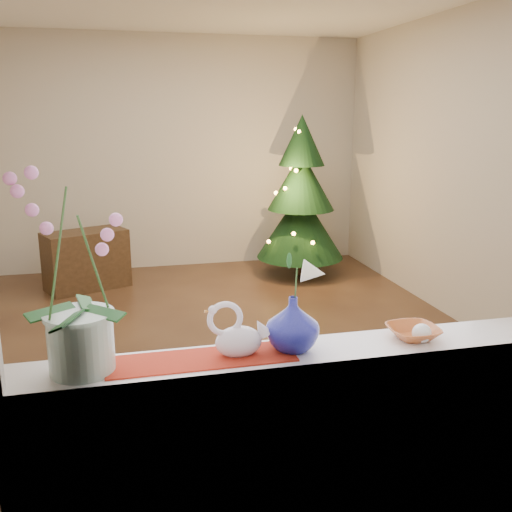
{
  "coord_description": "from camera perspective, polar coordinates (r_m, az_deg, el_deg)",
  "views": [
    {
      "loc": [
        -0.64,
        -4.33,
        1.81
      ],
      "look_at": [
        0.06,
        -1.4,
        1.06
      ],
      "focal_mm": 40.0,
      "sensor_mm": 36.0,
      "label": 1
    }
  ],
  "objects": [
    {
      "name": "windowsill",
      "position": [
        2.25,
        4.33,
        -9.84
      ],
      "size": [
        2.2,
        0.26,
        0.04
      ],
      "primitive_type": "cube",
      "color": "white",
      "rests_on": "window_apron"
    },
    {
      "name": "runner",
      "position": [
        2.17,
        -5.43,
        -10.21
      ],
      "size": [
        0.7,
        0.2,
        0.01
      ],
      "primitive_type": "cube",
      "color": "maroon",
      "rests_on": "windowsill"
    },
    {
      "name": "orchid_pot",
      "position": [
        2.04,
        -17.61,
        -1.64
      ],
      "size": [
        0.25,
        0.25,
        0.73
      ],
      "primitive_type": null,
      "rotation": [
        0.0,
        0.0,
        -0.01
      ],
      "color": "white",
      "rests_on": "windowsill"
    },
    {
      "name": "window_apron",
      "position": [
        2.41,
        4.81,
        -20.76
      ],
      "size": [
        2.2,
        0.08,
        0.88
      ],
      "primitive_type": "cube",
      "color": "white",
      "rests_on": "ground"
    },
    {
      "name": "lily",
      "position": [
        2.14,
        3.79,
        -0.92
      ],
      "size": [
        0.14,
        0.08,
        0.19
      ],
      "primitive_type": null,
      "color": "beige",
      "rests_on": "blue_vase"
    },
    {
      "name": "blue_vase",
      "position": [
        2.2,
        3.7,
        -6.38
      ],
      "size": [
        0.26,
        0.26,
        0.25
      ],
      "primitive_type": "imported",
      "rotation": [
        0.0,
        0.0,
        -0.13
      ],
      "color": "navy",
      "rests_on": "windowsill"
    },
    {
      "name": "window_frame",
      "position": [
        1.97,
        5.66,
        10.74
      ],
      "size": [
        2.22,
        0.06,
        1.6
      ],
      "primitive_type": null,
      "color": "white",
      "rests_on": "windowsill"
    },
    {
      "name": "wall_back",
      "position": [
        6.88,
        -8.22,
        10.04
      ],
      "size": [
        4.5,
        0.1,
        2.7
      ],
      "primitive_type": "cube",
      "color": "#BEB6A6",
      "rests_on": "ground"
    },
    {
      "name": "ground",
      "position": [
        4.74,
        -4.71,
        -8.5
      ],
      "size": [
        5.0,
        5.0,
        0.0
      ],
      "primitive_type": "plane",
      "color": "#321E14",
      "rests_on": "ground"
    },
    {
      "name": "paperweight",
      "position": [
        2.39,
        16.24,
        -7.42
      ],
      "size": [
        0.09,
        0.09,
        0.08
      ],
      "primitive_type": "sphere",
      "rotation": [
        0.0,
        0.0,
        -0.14
      ],
      "color": "silver",
      "rests_on": "windowsill"
    },
    {
      "name": "amber_dish",
      "position": [
        2.43,
        15.44,
        -7.46
      ],
      "size": [
        0.18,
        0.18,
        0.04
      ],
      "primitive_type": "imported",
      "rotation": [
        0.0,
        0.0,
        0.03
      ],
      "color": "#A95325",
      "rests_on": "windowsill"
    },
    {
      "name": "swan",
      "position": [
        2.16,
        -1.76,
        -7.4
      ],
      "size": [
        0.25,
        0.13,
        0.21
      ],
      "primitive_type": null,
      "rotation": [
        0.0,
        0.0,
        -0.08
      ],
      "color": "silver",
      "rests_on": "windowsill"
    },
    {
      "name": "xmas_tree",
      "position": [
        6.46,
        4.51,
        5.91
      ],
      "size": [
        1.19,
        1.19,
        1.81
      ],
      "primitive_type": null,
      "rotation": [
        0.0,
        0.0,
        0.23
      ],
      "color": "black",
      "rests_on": "ground"
    },
    {
      "name": "wall_right",
      "position": [
        5.23,
        20.39,
        8.1
      ],
      "size": [
        0.1,
        5.0,
        2.7
      ],
      "primitive_type": "cube",
      "color": "#BEB6A6",
      "rests_on": "ground"
    },
    {
      "name": "wall_front",
      "position": [
        1.99,
        5.7,
        0.59
      ],
      "size": [
        4.5,
        0.1,
        2.7
      ],
      "primitive_type": "cube",
      "color": "#BEB6A6",
      "rests_on": "ground"
    },
    {
      "name": "side_table",
      "position": [
        6.28,
        -16.61,
        -0.39
      ],
      "size": [
        0.92,
        0.71,
        0.62
      ],
      "primitive_type": "cube",
      "rotation": [
        0.0,
        0.0,
        0.41
      ],
      "color": "black",
      "rests_on": "ground"
    }
  ]
}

